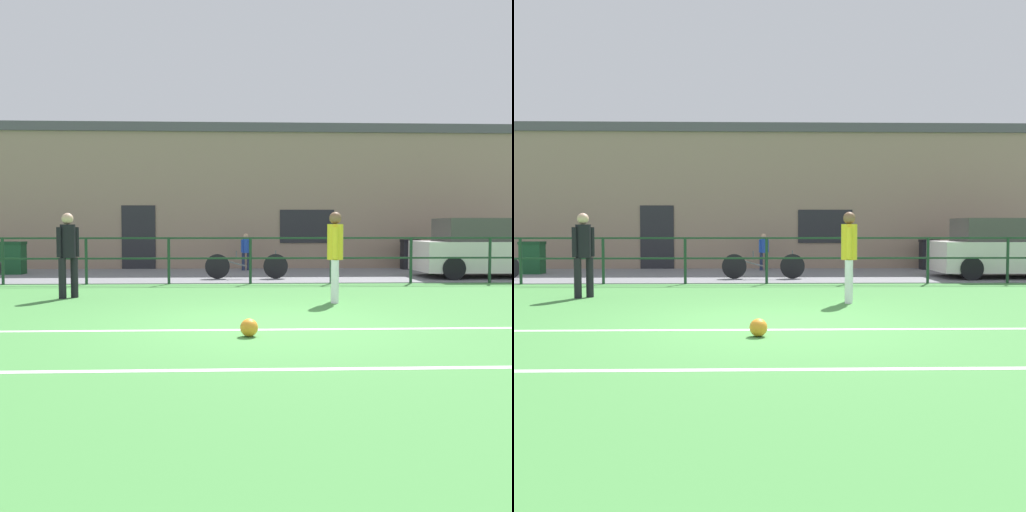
# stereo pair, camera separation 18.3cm
# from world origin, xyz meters

# --- Properties ---
(ground) EXTENTS (60.00, 44.00, 0.04)m
(ground) POSITION_xyz_m (0.00, 0.00, -0.02)
(ground) COLOR #478C42
(field_line_touchline) EXTENTS (36.00, 0.11, 0.00)m
(field_line_touchline) POSITION_xyz_m (0.00, -0.41, 0.00)
(field_line_touchline) COLOR white
(field_line_touchline) RESTS_ON ground
(field_line_hash) EXTENTS (36.00, 0.11, 0.00)m
(field_line_hash) POSITION_xyz_m (0.00, -2.65, 0.00)
(field_line_hash) COLOR white
(field_line_hash) RESTS_ON ground
(pavement_strip) EXTENTS (48.00, 5.00, 0.02)m
(pavement_strip) POSITION_xyz_m (0.00, 8.50, 0.01)
(pavement_strip) COLOR slate
(pavement_strip) RESTS_ON ground
(perimeter_fence) EXTENTS (36.07, 0.07, 1.15)m
(perimeter_fence) POSITION_xyz_m (0.00, 6.00, 0.75)
(perimeter_fence) COLOR #193823
(perimeter_fence) RESTS_ON ground
(clubhouse_facade) EXTENTS (28.00, 2.56, 4.82)m
(clubhouse_facade) POSITION_xyz_m (-0.00, 12.20, 2.42)
(clubhouse_facade) COLOR gray
(clubhouse_facade) RESTS_ON ground
(player_goalkeeper) EXTENTS (0.38, 0.33, 1.68)m
(player_goalkeeper) POSITION_xyz_m (-3.68, 3.28, 0.95)
(player_goalkeeper) COLOR black
(player_goalkeeper) RESTS_ON ground
(player_striker) EXTENTS (0.30, 0.46, 1.68)m
(player_striker) POSITION_xyz_m (1.46, 2.43, 0.96)
(player_striker) COLOR white
(player_striker) RESTS_ON ground
(soccer_ball_match) EXTENTS (0.23, 0.23, 0.23)m
(soccer_ball_match) POSITION_xyz_m (-0.23, -0.90, 0.12)
(soccer_ball_match) COLOR orange
(soccer_ball_match) RESTS_ON ground
(spectator_child) EXTENTS (0.31, 0.21, 1.17)m
(spectator_child) POSITION_xyz_m (-0.01, 10.16, 0.69)
(spectator_child) COLOR #232D4C
(spectator_child) RESTS_ON pavement_strip
(parked_car_red) EXTENTS (4.11, 1.92, 1.62)m
(parked_car_red) POSITION_xyz_m (6.66, 7.49, 0.78)
(parked_car_red) COLOR silver
(parked_car_red) RESTS_ON pavement_strip
(bicycle_parked_1) EXTENTS (2.21, 0.04, 0.75)m
(bicycle_parked_1) POSITION_xyz_m (-0.07, 7.20, 0.36)
(bicycle_parked_1) COLOR black
(bicycle_parked_1) RESTS_ON pavement_strip
(trash_bin_0) EXTENTS (0.56, 0.48, 0.97)m
(trash_bin_0) POSITION_xyz_m (5.35, 10.45, 0.51)
(trash_bin_0) COLOR black
(trash_bin_0) RESTS_ON pavement_strip
(trash_bin_1) EXTENTS (0.64, 0.55, 0.95)m
(trash_bin_1) POSITION_xyz_m (-6.85, 8.99, 0.50)
(trash_bin_1) COLOR #194C28
(trash_bin_1) RESTS_ON pavement_strip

